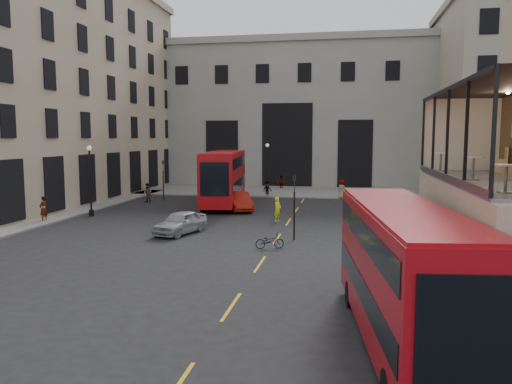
% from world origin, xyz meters
% --- Properties ---
extents(ground, '(140.00, 140.00, 0.00)m').
position_xyz_m(ground, '(0.00, 0.00, 0.00)').
color(ground, black).
rests_on(ground, ground).
extents(host_frontage, '(3.00, 11.00, 4.50)m').
position_xyz_m(host_frontage, '(6.50, 0.00, 2.25)').
color(host_frontage, '#C7B495').
rests_on(host_frontage, ground).
extents(cafe_floor, '(3.00, 10.00, 0.10)m').
position_xyz_m(cafe_floor, '(6.50, 0.00, 4.55)').
color(cafe_floor, slate).
rests_on(cafe_floor, host_frontage).
extents(gateway, '(35.00, 10.60, 18.00)m').
position_xyz_m(gateway, '(-5.00, 47.99, 9.39)').
color(gateway, '#9F9D94').
rests_on(gateway, ground).
extents(pavement_far, '(40.00, 12.00, 0.12)m').
position_xyz_m(pavement_far, '(-6.00, 38.00, 0.06)').
color(pavement_far, slate).
rests_on(pavement_far, ground).
extents(traffic_light_near, '(0.16, 0.20, 3.80)m').
position_xyz_m(traffic_light_near, '(-1.00, 12.00, 2.42)').
color(traffic_light_near, black).
rests_on(traffic_light_near, ground).
extents(traffic_light_far, '(0.16, 0.20, 3.80)m').
position_xyz_m(traffic_light_far, '(-15.00, 28.00, 2.42)').
color(traffic_light_far, black).
rests_on(traffic_light_far, ground).
extents(street_lamp_a, '(0.36, 0.36, 5.33)m').
position_xyz_m(street_lamp_a, '(-17.00, 18.00, 2.39)').
color(street_lamp_a, black).
rests_on(street_lamp_a, ground).
extents(street_lamp_b, '(0.36, 0.36, 5.33)m').
position_xyz_m(street_lamp_b, '(-6.00, 34.00, 2.39)').
color(street_lamp_b, black).
rests_on(street_lamp_b, ground).
extents(bus_near, '(3.44, 10.27, 4.02)m').
position_xyz_m(bus_near, '(3.50, -2.29, 2.26)').
color(bus_near, '#A50B14').
rests_on(bus_near, ground).
extents(bus_far, '(4.05, 12.07, 4.73)m').
position_xyz_m(bus_far, '(-8.55, 25.82, 2.65)').
color(bus_far, '#B10C10').
rests_on(bus_far, ground).
extents(car_a, '(2.80, 4.44, 1.41)m').
position_xyz_m(car_a, '(-8.11, 12.56, 0.70)').
color(car_a, '#A0A3A8').
rests_on(car_a, ground).
extents(car_b, '(3.21, 4.82, 1.50)m').
position_xyz_m(car_b, '(-6.59, 22.82, 0.75)').
color(car_b, '#9B1509').
rests_on(car_b, ground).
extents(car_c, '(2.56, 4.92, 1.36)m').
position_xyz_m(car_c, '(-10.76, 29.63, 0.68)').
color(car_c, black).
rests_on(car_c, ground).
extents(bicycle, '(1.62, 0.98, 0.80)m').
position_xyz_m(bicycle, '(-2.06, 9.43, 0.40)').
color(bicycle, gray).
rests_on(bicycle, ground).
extents(cyclist, '(0.64, 0.76, 1.77)m').
position_xyz_m(cyclist, '(-2.77, 17.98, 0.88)').
color(cyclist, '#F6FF1A').
rests_on(cyclist, ground).
extents(pedestrian_a, '(1.05, 0.95, 1.77)m').
position_xyz_m(pedestrian_a, '(-15.88, 26.33, 0.89)').
color(pedestrian_a, gray).
rests_on(pedestrian_a, ground).
extents(pedestrian_b, '(1.14, 1.12, 1.57)m').
position_xyz_m(pedestrian_b, '(-5.76, 32.61, 0.78)').
color(pedestrian_b, gray).
rests_on(pedestrian_b, ground).
extents(pedestrian_c, '(0.99, 0.84, 1.59)m').
position_xyz_m(pedestrian_c, '(-5.30, 40.00, 0.80)').
color(pedestrian_c, gray).
rests_on(pedestrian_c, ground).
extents(pedestrian_d, '(1.04, 1.09, 1.88)m').
position_xyz_m(pedestrian_d, '(1.58, 32.16, 0.94)').
color(pedestrian_d, gray).
rests_on(pedestrian_d, ground).
extents(pedestrian_e, '(0.53, 0.72, 1.83)m').
position_xyz_m(pedestrian_e, '(-19.00, 14.98, 0.91)').
color(pedestrian_e, gray).
rests_on(pedestrian_e, ground).
extents(cafe_table_near, '(0.55, 0.55, 0.69)m').
position_xyz_m(cafe_table_near, '(5.67, -3.73, 5.06)').
color(cafe_table_near, beige).
rests_on(cafe_table_near, cafe_floor).
extents(cafe_table_mid, '(0.58, 0.58, 0.73)m').
position_xyz_m(cafe_table_mid, '(5.81, 0.02, 5.08)').
color(cafe_table_mid, beige).
rests_on(cafe_table_mid, cafe_floor).
extents(cafe_table_far, '(0.60, 0.60, 0.75)m').
position_xyz_m(cafe_table_far, '(5.53, 3.86, 5.10)').
color(cafe_table_far, silver).
rests_on(cafe_table_far, cafe_floor).
extents(cafe_chair_c, '(0.43, 0.43, 0.81)m').
position_xyz_m(cafe_chair_c, '(7.03, 0.33, 4.85)').
color(cafe_chair_c, tan).
rests_on(cafe_chair_c, cafe_floor).
extents(cafe_chair_d, '(0.53, 0.53, 0.97)m').
position_xyz_m(cafe_chair_d, '(7.66, 3.70, 4.89)').
color(cafe_chair_d, tan).
rests_on(cafe_chair_d, cafe_floor).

